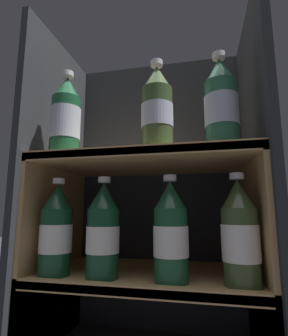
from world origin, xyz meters
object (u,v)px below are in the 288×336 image
at_px(bottle_upper_front_1, 157,110).
at_px(bottle_upper_front_2, 221,105).
at_px(bottle_upper_front_0, 66,118).
at_px(bottle_lower_front_2, 171,233).
at_px(bottle_lower_front_0, 56,231).
at_px(bottle_lower_front_1, 103,232).
at_px(bottle_lower_front_3, 240,235).

xyz_separation_m(bottle_upper_front_1, bottle_upper_front_2, (0.16, 0.00, -0.00)).
distance_m(bottle_upper_front_0, bottle_lower_front_2, 0.42).
relative_size(bottle_lower_front_0, bottle_lower_front_1, 1.00).
distance_m(bottle_upper_front_1, bottle_upper_front_2, 0.16).
xyz_separation_m(bottle_upper_front_0, bottle_upper_front_2, (0.41, 0.00, 0.00)).
distance_m(bottle_upper_front_0, bottle_lower_front_3, 0.53).
bearing_deg(bottle_upper_front_0, bottle_upper_front_1, 0.00).
height_order(bottle_upper_front_0, bottle_upper_front_1, same).
relative_size(bottle_upper_front_1, bottle_lower_front_1, 1.00).
height_order(bottle_lower_front_0, bottle_lower_front_3, same).
relative_size(bottle_upper_front_0, bottle_lower_front_1, 1.00).
bearing_deg(bottle_upper_front_2, bottle_lower_front_3, 0.00).
xyz_separation_m(bottle_upper_front_2, bottle_lower_front_0, (-0.42, 0.00, -0.30)).
bearing_deg(bottle_upper_front_2, bottle_upper_front_0, 180.00).
xyz_separation_m(bottle_upper_front_2, bottle_lower_front_2, (-0.13, 0.00, -0.30)).
height_order(bottle_upper_front_2, bottle_lower_front_1, bottle_upper_front_2).
bearing_deg(bottle_upper_front_1, bottle_lower_front_3, 0.00).
xyz_separation_m(bottle_upper_front_0, bottle_lower_front_2, (0.28, 0.00, -0.30)).
bearing_deg(bottle_upper_front_1, bottle_lower_front_0, 180.00).
xyz_separation_m(bottle_upper_front_0, bottle_upper_front_1, (0.25, 0.00, 0.00)).
distance_m(bottle_lower_front_1, bottle_lower_front_2, 0.17).
distance_m(bottle_lower_front_0, bottle_lower_front_3, 0.45).
bearing_deg(bottle_lower_front_3, bottle_lower_front_0, 180.00).
distance_m(bottle_upper_front_0, bottle_lower_front_1, 0.32).
height_order(bottle_upper_front_0, bottle_lower_front_1, bottle_upper_front_0).
relative_size(bottle_upper_front_1, bottle_upper_front_2, 1.00).
xyz_separation_m(bottle_lower_front_1, bottle_lower_front_3, (0.32, 0.00, -0.00)).
bearing_deg(bottle_lower_front_1, bottle_upper_front_2, 0.00).
relative_size(bottle_upper_front_0, bottle_lower_front_3, 1.00).
relative_size(bottle_lower_front_1, bottle_lower_front_2, 1.00).
height_order(bottle_lower_front_0, bottle_lower_front_1, same).
bearing_deg(bottle_upper_front_1, bottle_lower_front_1, 180.00).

